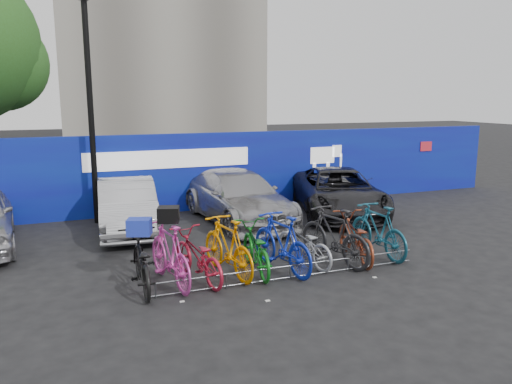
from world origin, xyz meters
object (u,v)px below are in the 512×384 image
car_2 (238,197)px  car_3 (338,192)px  bike_2 (197,256)px  bike_0 (141,262)px  bike_1 (170,254)px  lamppost (90,105)px  bike_6 (303,244)px  bike_4 (255,248)px  bike_9 (378,230)px  bike_3 (228,246)px  bike_rack (290,272)px  bike_5 (282,243)px  car_1 (127,206)px  bike_8 (355,238)px  bike_7 (334,235)px

car_2 → car_3: car_2 is taller
car_2 → bike_2: 4.77m
bike_0 → bike_1: bike_1 is taller
lamppost → bike_6: bearing=-54.1°
lamppost → car_2: lamppost is taller
car_2 → bike_6: bearing=-94.4°
bike_4 → bike_9: bike_9 is taller
bike_3 → bike_4: (0.57, -0.04, -0.09)m
car_3 → bike_6: bearing=-111.3°
bike_rack → bike_5: (0.04, 0.50, 0.44)m
bike_2 → lamppost: bearing=-87.8°
bike_rack → bike_2: bike_2 is taller
bike_1 → bike_3: bearing=175.6°
car_2 → bike_0: (-3.34, -4.22, -0.19)m
car_1 → car_3: bearing=1.1°
bike_2 → bike_5: size_ratio=0.94×
lamppost → bike_4: size_ratio=3.21×
bike_4 → bike_6: bike_4 is taller
lamppost → bike_0: bearing=-85.4°
bike_6 → bike_8: size_ratio=0.91×
bike_4 → bike_5: (0.52, -0.13, 0.10)m
bike_rack → car_1: 5.43m
bike_3 → bike_5: bike_5 is taller
bike_2 → bike_9: (4.14, 0.08, 0.10)m
bike_5 → bike_6: size_ratio=1.14×
lamppost → bike_rack: lamppost is taller
car_1 → bike_2: car_1 is taller
bike_3 → bike_4: bike_3 is taller
lamppost → bike_9: (5.64, -5.35, -2.68)m
car_3 → bike_0: size_ratio=2.49×
car_3 → bike_8: 4.37m
bike_5 → bike_2: bearing=-13.2°
car_3 → bike_8: bearing=-98.1°
car_3 → bike_7: 4.64m
bike_1 → bike_5: (2.26, -0.08, -0.01)m
bike_2 → bike_6: bearing=169.9°
bike_4 → bike_5: size_ratio=0.95×
bike_0 → bike_9: size_ratio=1.01×
bike_4 → bike_8: 2.29m
bike_0 → bike_2: bearing=-176.8°
bike_6 → car_1: bearing=-66.0°
bike_2 → bike_8: size_ratio=0.98×
car_2 → bike_4: size_ratio=2.56×
car_1 → bike_1: car_1 is taller
bike_2 → bike_3: bike_3 is taller
car_2 → bike_0: 5.38m
bike_1 → bike_4: (1.74, 0.05, -0.11)m
lamppost → bike_7: (4.48, -5.45, -2.66)m
car_1 → bike_3: car_1 is taller
bike_rack → bike_7: size_ratio=2.74×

